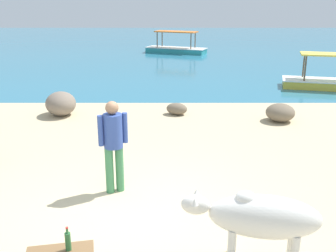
% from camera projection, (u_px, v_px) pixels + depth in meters
% --- Properties ---
extents(sand_beach, '(18.00, 14.00, 0.04)m').
position_uv_depth(sand_beach, '(134.00, 218.00, 6.24)').
color(sand_beach, '#CCB78E').
rests_on(sand_beach, ground).
extents(water_surface, '(60.00, 36.00, 0.03)m').
position_uv_depth(water_surface, '(161.00, 48.00, 27.19)').
color(water_surface, teal).
rests_on(water_surface, ground).
extents(cow, '(1.77, 0.73, 0.98)m').
position_uv_depth(cow, '(262.00, 217.00, 4.98)').
color(cow, silver).
rests_on(cow, sand_beach).
extents(bottle, '(0.07, 0.07, 0.30)m').
position_uv_depth(bottle, '(69.00, 241.00, 4.59)').
color(bottle, '#2D6B38').
rests_on(bottle, low_bench_table).
extents(person_standing, '(0.48, 0.32, 1.62)m').
position_uv_depth(person_standing, '(115.00, 140.00, 6.77)').
color(person_standing, '#428956').
rests_on(person_standing, sand_beach).
extents(shore_rock_medium, '(1.06, 1.18, 0.67)m').
position_uv_depth(shore_rock_medium, '(62.00, 103.00, 11.50)').
color(shore_rock_medium, gray).
rests_on(shore_rock_medium, sand_beach).
extents(shore_rock_small, '(0.72, 0.62, 0.33)m').
position_uv_depth(shore_rock_small, '(178.00, 109.00, 11.59)').
color(shore_rock_small, '#756651').
rests_on(shore_rock_small, sand_beach).
extents(shore_rock_flat, '(1.08, 1.09, 0.48)m').
position_uv_depth(shore_rock_flat, '(282.00, 113.00, 10.94)').
color(shore_rock_flat, '#756651').
rests_on(shore_rock_flat, sand_beach).
extents(boat_yellow, '(3.84, 1.99, 1.29)m').
position_uv_depth(boat_yellow, '(335.00, 81.00, 14.91)').
color(boat_yellow, gold).
rests_on(boat_yellow, water_surface).
extents(boat_teal, '(3.84, 2.46, 1.29)m').
position_uv_depth(boat_teal, '(178.00, 48.00, 24.47)').
color(boat_teal, teal).
rests_on(boat_teal, water_surface).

